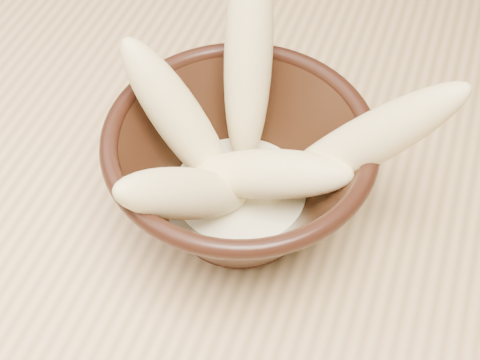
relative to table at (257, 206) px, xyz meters
name	(u,v)px	position (x,y,z in m)	size (l,w,h in m)	color
table	(257,206)	(0.00, 0.00, 0.00)	(1.20, 0.80, 0.75)	tan
bowl	(240,172)	(0.01, -0.07, 0.14)	(0.18, 0.18, 0.10)	black
milk_puddle	(240,194)	(0.01, -0.07, 0.11)	(0.10, 0.10, 0.01)	beige
banana_upright	(248,56)	(-0.01, -0.01, 0.19)	(0.03, 0.03, 0.17)	#EBD58B
banana_left	(179,119)	(-0.04, -0.06, 0.17)	(0.03, 0.03, 0.13)	#EBD58B
banana_right	(359,146)	(0.08, -0.05, 0.18)	(0.03, 0.03, 0.16)	#EBD58B
banana_across	(267,174)	(0.03, -0.08, 0.15)	(0.03, 0.03, 0.12)	#EBD58B
banana_front	(187,194)	(-0.01, -0.11, 0.16)	(0.03, 0.03, 0.13)	#EBD58B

